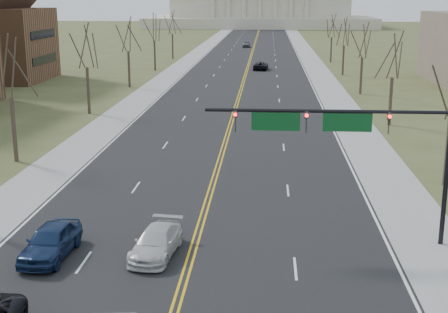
# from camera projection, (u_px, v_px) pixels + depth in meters

# --- Properties ---
(road) EXTENTS (20.00, 380.00, 0.01)m
(road) POSITION_uv_depth(u_px,v_px,m) (250.00, 58.00, 125.81)
(road) COLOR black
(road) RESTS_ON ground
(cross_road) EXTENTS (120.00, 14.00, 0.01)m
(cross_road) POSITION_uv_depth(u_px,v_px,m) (176.00, 307.00, 25.36)
(cross_road) COLOR black
(cross_road) RESTS_ON ground
(sidewalk_left) EXTENTS (4.00, 380.00, 0.03)m
(sidewalk_left) POSITION_uv_depth(u_px,v_px,m) (191.00, 58.00, 126.62)
(sidewalk_left) COLOR gray
(sidewalk_left) RESTS_ON ground
(sidewalk_right) EXTENTS (4.00, 380.00, 0.03)m
(sidewalk_right) POSITION_uv_depth(u_px,v_px,m) (310.00, 59.00, 124.99)
(sidewalk_right) COLOR gray
(sidewalk_right) RESTS_ON ground
(center_line) EXTENTS (0.42, 380.00, 0.01)m
(center_line) POSITION_uv_depth(u_px,v_px,m) (250.00, 58.00, 125.81)
(center_line) COLOR gold
(center_line) RESTS_ON road
(edge_line_left) EXTENTS (0.15, 380.00, 0.01)m
(edge_line_left) POSITION_uv_depth(u_px,v_px,m) (202.00, 58.00, 126.47)
(edge_line_left) COLOR silver
(edge_line_left) RESTS_ON road
(edge_line_right) EXTENTS (0.15, 380.00, 0.01)m
(edge_line_right) POSITION_uv_depth(u_px,v_px,m) (299.00, 59.00, 125.14)
(edge_line_right) COLOR silver
(edge_line_right) RESTS_ON road
(signal_mast) EXTENTS (12.12, 0.44, 7.20)m
(signal_mast) POSITION_uv_depth(u_px,v_px,m) (346.00, 132.00, 30.66)
(signal_mast) COLOR black
(signal_mast) RESTS_ON ground
(tree_l_0) EXTENTS (3.96, 3.96, 9.00)m
(tree_l_0) POSITION_uv_depth(u_px,v_px,m) (9.00, 70.00, 45.93)
(tree_l_0) COLOR #332A1E
(tree_l_0) RESTS_ON ground
(tree_r_1) EXTENTS (3.74, 3.74, 8.50)m
(tree_r_1) POSITION_uv_depth(u_px,v_px,m) (393.00, 58.00, 59.38)
(tree_r_1) COLOR #332A1E
(tree_r_1) RESTS_ON ground
(tree_l_1) EXTENTS (3.96, 3.96, 9.00)m
(tree_l_1) POSITION_uv_depth(u_px,v_px,m) (86.00, 48.00, 65.25)
(tree_l_1) COLOR #332A1E
(tree_l_1) RESTS_ON ground
(tree_r_2) EXTENTS (3.74, 3.74, 8.50)m
(tree_r_2) POSITION_uv_depth(u_px,v_px,m) (363.00, 43.00, 78.69)
(tree_r_2) COLOR #332A1E
(tree_r_2) RESTS_ON ground
(tree_l_2) EXTENTS (3.96, 3.96, 9.00)m
(tree_l_2) POSITION_uv_depth(u_px,v_px,m) (128.00, 36.00, 84.56)
(tree_l_2) COLOR #332A1E
(tree_l_2) RESTS_ON ground
(tree_r_3) EXTENTS (3.74, 3.74, 8.50)m
(tree_r_3) POSITION_uv_depth(u_px,v_px,m) (344.00, 33.00, 98.01)
(tree_r_3) COLOR #332A1E
(tree_r_3) RESTS_ON ground
(tree_l_3) EXTENTS (3.96, 3.96, 9.00)m
(tree_l_3) POSITION_uv_depth(u_px,v_px,m) (154.00, 29.00, 103.88)
(tree_l_3) COLOR #332A1E
(tree_l_3) RESTS_ON ground
(tree_r_4) EXTENTS (3.74, 3.74, 8.50)m
(tree_r_4) POSITION_uv_depth(u_px,v_px,m) (332.00, 27.00, 117.33)
(tree_r_4) COLOR #332A1E
(tree_r_4) RESTS_ON ground
(tree_l_4) EXTENTS (3.96, 3.96, 9.00)m
(tree_l_4) POSITION_uv_depth(u_px,v_px,m) (172.00, 24.00, 123.20)
(tree_l_4) COLOR #332A1E
(tree_l_4) RESTS_ON ground
(car_sb_inner_second) EXTENTS (2.35, 4.77, 1.33)m
(car_sb_inner_second) POSITION_uv_depth(u_px,v_px,m) (156.00, 242.00, 30.22)
(car_sb_inner_second) COLOR silver
(car_sb_inner_second) RESTS_ON road
(car_sb_outer_second) EXTENTS (2.11, 4.80, 1.61)m
(car_sb_outer_second) POSITION_uv_depth(u_px,v_px,m) (51.00, 241.00, 30.00)
(car_sb_outer_second) COLOR #15274C
(car_sb_outer_second) RESTS_ON road
(car_far_nb) EXTENTS (2.67, 5.15, 1.39)m
(car_far_nb) POSITION_uv_depth(u_px,v_px,m) (261.00, 66.00, 106.54)
(car_far_nb) COLOR black
(car_far_nb) RESTS_ON road
(car_far_sb) EXTENTS (1.83, 4.48, 1.52)m
(car_far_sb) POSITION_uv_depth(u_px,v_px,m) (246.00, 44.00, 153.27)
(car_far_sb) COLOR #53555B
(car_far_sb) RESTS_ON road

